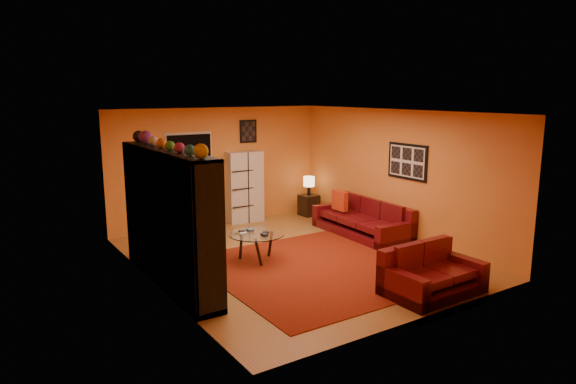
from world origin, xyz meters
TOP-DOWN VIEW (x-y plane):
  - floor at (0.00, 0.00)m, footprint 6.00×6.00m
  - ceiling at (0.00, 0.00)m, footprint 6.00×6.00m
  - wall_back at (0.00, 3.00)m, footprint 6.00×0.00m
  - wall_front at (0.00, -3.00)m, footprint 6.00×0.00m
  - wall_left at (-2.50, 0.00)m, footprint 0.00×6.00m
  - wall_right at (2.50, 0.00)m, footprint 0.00×6.00m
  - rug at (0.10, -0.70)m, footprint 3.60×3.60m
  - doorway at (-0.70, 2.96)m, footprint 0.95×0.10m
  - wall_art_right at (2.48, -0.30)m, footprint 0.03×1.00m
  - wall_art_back at (0.75, 2.98)m, footprint 0.42×0.03m
  - entertainment_unit at (-2.27, 0.00)m, footprint 0.45×3.00m
  - tv at (-2.23, 0.04)m, footprint 0.97×0.13m
  - sofa at (2.14, 0.51)m, footprint 1.02×2.32m
  - loveseat at (0.82, -2.42)m, footprint 1.48×0.90m
  - throw_pillow at (1.95, 1.11)m, footprint 0.12×0.42m
  - coffee_table at (-0.62, 0.22)m, footprint 0.98×0.98m
  - storage_cabinet at (0.54, 2.80)m, footprint 0.83×0.42m
  - bowl_chair at (-1.19, 2.50)m, footprint 0.65×0.65m
  - side_table at (2.11, 2.49)m, footprint 0.41×0.41m
  - table_lamp at (2.11, 2.49)m, footprint 0.27×0.27m

SIDE VIEW (x-z plane):
  - floor at x=0.00m, z-range 0.00..0.00m
  - rug at x=0.10m, z-range 0.00..0.01m
  - side_table at x=2.11m, z-range 0.00..0.50m
  - sofa at x=2.14m, z-range -0.14..0.71m
  - loveseat at x=0.82m, z-range -0.14..0.71m
  - bowl_chair at x=-1.19m, z-range 0.02..0.56m
  - coffee_table at x=-0.62m, z-range 0.20..0.70m
  - throw_pillow at x=1.95m, z-range 0.42..0.84m
  - storage_cabinet at x=0.54m, z-range 0.00..1.61m
  - table_lamp at x=2.11m, z-range 0.59..1.04m
  - tv at x=-2.23m, z-range 0.72..1.28m
  - doorway at x=-0.70m, z-range 0.00..2.04m
  - entertainment_unit at x=-2.27m, z-range 0.00..2.10m
  - wall_back at x=0.00m, z-range -1.70..4.30m
  - wall_front at x=0.00m, z-range -1.70..4.30m
  - wall_left at x=-2.50m, z-range -1.70..4.30m
  - wall_right at x=2.50m, z-range -1.70..4.30m
  - wall_art_right at x=2.48m, z-range 1.25..1.95m
  - wall_art_back at x=0.75m, z-range 1.79..2.31m
  - ceiling at x=0.00m, z-range 2.60..2.60m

